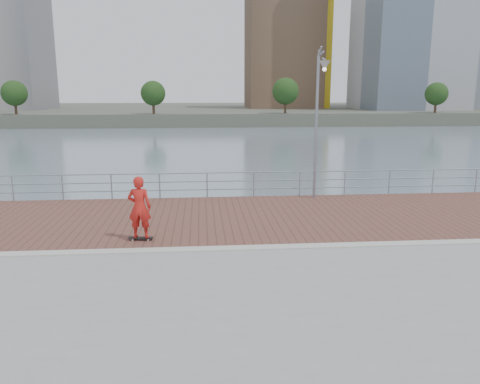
{
  "coord_description": "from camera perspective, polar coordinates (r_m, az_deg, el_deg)",
  "views": [
    {
      "loc": [
        -1.27,
        -13.09,
        4.55
      ],
      "look_at": [
        0.0,
        2.0,
        1.3
      ],
      "focal_mm": 35.0,
      "sensor_mm": 36.0,
      "label": 1
    }
  ],
  "objects": [
    {
      "name": "brick_lane",
      "position": [
        17.34,
        -0.44,
        -3.07
      ],
      "size": [
        40.0,
        6.8,
        0.02
      ],
      "primitive_type": "cube",
      "color": "brown",
      "rests_on": "seawall"
    },
    {
      "name": "curb",
      "position": [
        13.9,
        0.69,
        -6.86
      ],
      "size": [
        40.0,
        0.4,
        0.06
      ],
      "primitive_type": "cube",
      "color": "#B7B5AD",
      "rests_on": "seawall"
    },
    {
      "name": "far_shore",
      "position": [
        135.7,
        -4.32,
        9.83
      ],
      "size": [
        320.0,
        95.0,
        2.5
      ],
      "primitive_type": "cube",
      "color": "#4C5142",
      "rests_on": "ground"
    },
    {
      "name": "water",
      "position": [
        14.69,
        0.67,
        -14.37
      ],
      "size": [
        400.0,
        400.0,
        0.0
      ],
      "primitive_type": "plane",
      "color": "slate",
      "rests_on": "ground"
    },
    {
      "name": "skateboarder",
      "position": [
        14.7,
        -12.16,
        -1.83
      ],
      "size": [
        0.75,
        0.53,
        1.94
      ],
      "primitive_type": "imported",
      "rotation": [
        0.0,
        0.0,
        3.05
      ],
      "color": "red",
      "rests_on": "skateboard"
    },
    {
      "name": "seawall",
      "position": [
        9.89,
        3.66,
        -22.04
      ],
      "size": [
        40.0,
        24.0,
        2.0
      ],
      "primitive_type": "cube",
      "color": "gray",
      "rests_on": "ground"
    },
    {
      "name": "skateboard",
      "position": [
        14.96,
        -11.99,
        -5.51
      ],
      "size": [
        0.77,
        0.26,
        0.09
      ],
      "rotation": [
        0.0,
        0.0,
        -0.09
      ],
      "color": "black",
      "rests_on": "brick_lane"
    },
    {
      "name": "street_lamp",
      "position": [
        19.76,
        9.71,
        11.22
      ],
      "size": [
        0.44,
        1.28,
        6.05
      ],
      "color": "gray",
      "rests_on": "brick_lane"
    },
    {
      "name": "guardrail",
      "position": [
        20.49,
        -1.17,
        1.26
      ],
      "size": [
        39.06,
        0.06,
        1.13
      ],
      "color": "#8C9EA8",
      "rests_on": "brick_lane"
    },
    {
      "name": "shoreline_trees",
      "position": [
        90.13,
        -3.21,
        12.02
      ],
      "size": [
        144.8,
        5.1,
        6.8
      ],
      "color": "#473323",
      "rests_on": "far_shore"
    },
    {
      "name": "skyline",
      "position": [
        122.66,
        10.65,
        20.63
      ],
      "size": [
        233.0,
        41.0,
        61.47
      ],
      "color": "#ADA38E",
      "rests_on": "far_shore"
    }
  ]
}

